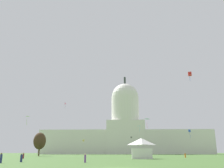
% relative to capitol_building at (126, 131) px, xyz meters
% --- Properties ---
extents(ground_plane, '(800.00, 800.00, 0.00)m').
position_rel_capitol_building_xyz_m(ground_plane, '(-3.82, -184.05, -19.13)').
color(ground_plane, '#42662D').
extents(capitol_building, '(145.82, 24.43, 68.92)m').
position_rel_capitol_building_xyz_m(capitol_building, '(0.00, 0.00, 0.00)').
color(capitol_building, silver).
rests_on(capitol_building, ground_plane).
extents(event_tent, '(6.01, 6.56, 5.72)m').
position_rel_capitol_building_xyz_m(event_tent, '(2.31, -143.68, -16.29)').
color(event_tent, white).
rests_on(event_tent, ground_plane).
extents(tree_west_near, '(6.96, 7.53, 10.80)m').
position_rel_capitol_building_xyz_m(tree_west_near, '(-42.29, -99.03, -12.29)').
color(tree_west_near, '#42301E').
rests_on(tree_west_near, ground_plane).
extents(person_navy_mid_center, '(0.53, 0.53, 1.72)m').
position_rel_capitol_building_xyz_m(person_navy_mid_center, '(-24.33, -172.37, -18.34)').
color(person_navy_mid_center, navy).
rests_on(person_navy_mid_center, ground_plane).
extents(person_navy_edge_west, '(0.59, 0.59, 1.65)m').
position_rel_capitol_building_xyz_m(person_navy_edge_west, '(-22.53, -167.96, -18.38)').
color(person_navy_edge_west, navy).
rests_on(person_navy_edge_west, ground_plane).
extents(person_maroon_mid_right, '(0.48, 0.48, 1.66)m').
position_rel_capitol_building_xyz_m(person_maroon_mid_right, '(-32.00, -143.14, -18.37)').
color(person_maroon_mid_right, maroon).
rests_on(person_maroon_mid_right, ground_plane).
extents(person_orange_deep_crowd, '(0.47, 0.47, 1.56)m').
position_rel_capitol_building_xyz_m(person_orange_deep_crowd, '(18.12, -129.19, -18.44)').
color(person_orange_deep_crowd, orange).
rests_on(person_orange_deep_crowd, ground_plane).
extents(person_purple_back_center, '(0.48, 0.48, 1.59)m').
position_rel_capitol_building_xyz_m(person_purple_back_center, '(-9.97, -169.95, -18.39)').
color(person_purple_back_center, '#703D93').
rests_on(person_purple_back_center, ground_plane).
extents(kite_blue_low, '(1.39, 1.41, 4.54)m').
position_rel_capitol_building_xyz_m(kite_blue_low, '(34.10, -78.39, -6.06)').
color(kite_blue_low, blue).
extents(kite_cyan_low, '(1.88, 1.18, 3.27)m').
position_rel_capitol_building_xyz_m(kite_cyan_low, '(7.81, -63.19, -2.40)').
color(kite_cyan_low, '#33BCDB').
extents(kite_red_mid, '(1.26, 1.26, 2.85)m').
position_rel_capitol_building_xyz_m(kite_red_mid, '(17.99, -143.28, 6.04)').
color(kite_red_mid, red).
extents(kite_yellow_low, '(1.38, 1.37, 1.30)m').
position_rel_capitol_building_xyz_m(kite_yellow_low, '(-31.30, -35.34, -9.20)').
color(kite_yellow_low, yellow).
extents(kite_lime_low, '(1.52, 0.95, 3.33)m').
position_rel_capitol_building_xyz_m(kite_lime_low, '(-41.46, -119.23, -3.83)').
color(kite_lime_low, '#8CD133').
extents(kite_green_low, '(1.71, 1.32, 2.68)m').
position_rel_capitol_building_xyz_m(kite_green_low, '(3.83, -144.74, -8.31)').
color(kite_green_low, green).
extents(kite_black_low, '(0.98, 0.97, 0.90)m').
position_rel_capitol_building_xyz_m(kite_black_low, '(2.98, -49.74, -7.85)').
color(kite_black_low, black).
extents(kite_pink_mid, '(1.22, 1.23, 3.62)m').
position_rel_capitol_building_xyz_m(kite_pink_mid, '(-42.37, -51.65, 15.02)').
color(kite_pink_mid, pink).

